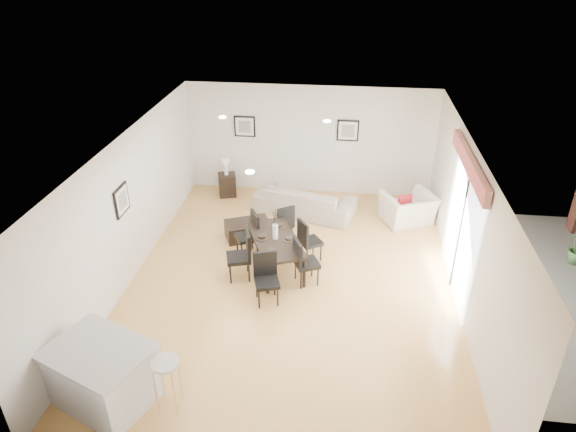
# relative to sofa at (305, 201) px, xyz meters

# --- Properties ---
(ground) EXTENTS (8.00, 8.00, 0.00)m
(ground) POSITION_rel_sofa_xyz_m (0.00, -2.77, -0.33)
(ground) COLOR tan
(ground) RESTS_ON ground
(wall_back) EXTENTS (6.00, 0.04, 2.70)m
(wall_back) POSITION_rel_sofa_xyz_m (0.00, 1.23, 1.02)
(wall_back) COLOR silver
(wall_back) RESTS_ON ground
(wall_front) EXTENTS (6.00, 0.04, 2.70)m
(wall_front) POSITION_rel_sofa_xyz_m (0.00, -6.77, 1.02)
(wall_front) COLOR silver
(wall_front) RESTS_ON ground
(wall_left) EXTENTS (0.04, 8.00, 2.70)m
(wall_left) POSITION_rel_sofa_xyz_m (-3.00, -2.77, 1.02)
(wall_left) COLOR silver
(wall_left) RESTS_ON ground
(wall_right) EXTENTS (0.04, 8.00, 2.70)m
(wall_right) POSITION_rel_sofa_xyz_m (3.00, -2.77, 1.02)
(wall_right) COLOR silver
(wall_right) RESTS_ON ground
(ceiling) EXTENTS (6.00, 8.00, 0.02)m
(ceiling) POSITION_rel_sofa_xyz_m (0.00, -2.77, 2.37)
(ceiling) COLOR white
(ceiling) RESTS_ON wall_back
(sofa) EXTENTS (2.42, 1.48, 0.66)m
(sofa) POSITION_rel_sofa_xyz_m (0.00, 0.00, 0.00)
(sofa) COLOR #9F9681
(sofa) RESTS_ON ground
(armchair) EXTENTS (1.37, 1.30, 0.70)m
(armchair) POSITION_rel_sofa_xyz_m (2.34, -0.15, 0.02)
(armchair) COLOR beige
(armchair) RESTS_ON ground
(dining_table) EXTENTS (1.36, 1.79, 0.67)m
(dining_table) POSITION_rel_sofa_xyz_m (-0.35, -2.32, 0.27)
(dining_table) COLOR black
(dining_table) RESTS_ON ground
(dining_chair_wnear) EXTENTS (0.55, 0.55, 0.98)m
(dining_chair_wnear) POSITION_rel_sofa_xyz_m (-0.91, -2.69, 0.22)
(dining_chair_wnear) COLOR black
(dining_chair_wnear) RESTS_ON ground
(dining_chair_wfar) EXTENTS (0.56, 0.56, 0.93)m
(dining_chair_wfar) POSITION_rel_sofa_xyz_m (-0.92, -1.88, 0.19)
(dining_chair_wfar) COLOR black
(dining_chair_wfar) RESTS_ON ground
(dining_chair_enear) EXTENTS (0.55, 0.55, 0.94)m
(dining_chair_enear) POSITION_rel_sofa_xyz_m (0.21, -2.75, 0.19)
(dining_chair_enear) COLOR black
(dining_chair_enear) RESTS_ON ground
(dining_chair_efar) EXTENTS (0.55, 0.55, 0.88)m
(dining_chair_efar) POSITION_rel_sofa_xyz_m (0.23, -1.96, 0.16)
(dining_chair_efar) COLOR black
(dining_chair_efar) RESTS_ON ground
(dining_chair_head) EXTENTS (0.52, 0.52, 0.93)m
(dining_chair_head) POSITION_rel_sofa_xyz_m (-0.38, -3.31, 0.19)
(dining_chair_head) COLOR black
(dining_chair_head) RESTS_ON ground
(dining_chair_foot) EXTENTS (0.53, 0.53, 0.86)m
(dining_chair_foot) POSITION_rel_sofa_xyz_m (-0.31, -1.31, 0.15)
(dining_chair_foot) COLOR black
(dining_chair_foot) RESTS_ON ground
(vase) EXTENTS (0.81, 1.25, 0.63)m
(vase) POSITION_rel_sofa_xyz_m (-0.35, -2.32, 0.59)
(vase) COLOR white
(vase) RESTS_ON dining_table
(coffee_table) EXTENTS (1.07, 0.88, 0.37)m
(coffee_table) POSITION_rel_sofa_xyz_m (-1.11, -1.23, -0.15)
(coffee_table) COLOR black
(coffee_table) RESTS_ON ground
(side_table) EXTENTS (0.52, 0.52, 0.56)m
(side_table) POSITION_rel_sofa_xyz_m (-2.01, 0.74, -0.05)
(side_table) COLOR black
(side_table) RESTS_ON ground
(table_lamp) EXTENTS (0.21, 0.21, 0.40)m
(table_lamp) POSITION_rel_sofa_xyz_m (-2.01, 0.74, 0.49)
(table_lamp) COLOR white
(table_lamp) RESTS_ON side_table
(cushion) EXTENTS (0.33, 0.21, 0.31)m
(cushion) POSITION_rel_sofa_xyz_m (2.24, -0.25, 0.22)
(cushion) COLOR #A9151F
(cushion) RESTS_ON armchair
(kitchen_island) EXTENTS (1.62, 1.45, 0.93)m
(kitchen_island) POSITION_rel_sofa_xyz_m (-2.23, -5.83, 0.14)
(kitchen_island) COLOR silver
(kitchen_island) RESTS_ON ground
(bar_stool) EXTENTS (0.38, 0.38, 0.83)m
(bar_stool) POSITION_rel_sofa_xyz_m (-1.31, -5.83, 0.38)
(bar_stool) COLOR silver
(bar_stool) RESTS_ON ground
(framed_print_back_left) EXTENTS (0.52, 0.04, 0.52)m
(framed_print_back_left) POSITION_rel_sofa_xyz_m (-1.60, 1.20, 1.32)
(framed_print_back_left) COLOR black
(framed_print_back_left) RESTS_ON wall_back
(framed_print_back_right) EXTENTS (0.52, 0.04, 0.52)m
(framed_print_back_right) POSITION_rel_sofa_xyz_m (0.90, 1.20, 1.32)
(framed_print_back_right) COLOR black
(framed_print_back_right) RESTS_ON wall_back
(framed_print_left_wall) EXTENTS (0.04, 0.52, 0.52)m
(framed_print_left_wall) POSITION_rel_sofa_xyz_m (-2.97, -2.97, 1.32)
(framed_print_left_wall) COLOR black
(framed_print_left_wall) RESTS_ON wall_left
(sliding_door) EXTENTS (0.12, 2.70, 2.57)m
(sliding_door) POSITION_rel_sofa_xyz_m (2.96, -2.47, 1.33)
(sliding_door) COLOR white
(sliding_door) RESTS_ON wall_right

